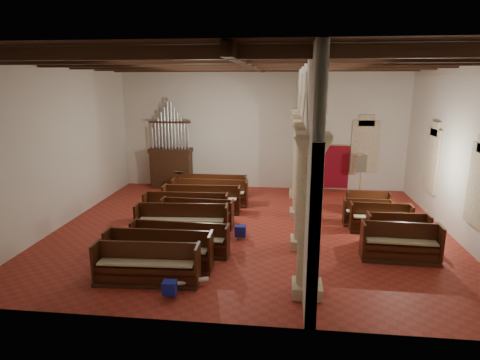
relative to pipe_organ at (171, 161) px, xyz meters
name	(u,v)px	position (x,y,z in m)	size (l,w,h in m)	color
floor	(251,228)	(4.50, -5.50, -1.37)	(14.00, 14.00, 0.00)	maroon
ceiling	(252,57)	(4.50, -5.50, 4.63)	(14.00, 14.00, 0.00)	black
wall_back	(262,128)	(4.50, 0.50, 1.63)	(14.00, 0.02, 6.00)	silver
wall_front	(227,193)	(4.50, -11.50, 1.63)	(14.00, 0.02, 6.00)	silver
wall_left	(62,144)	(-2.50, -5.50, 1.63)	(0.02, 12.00, 6.00)	silver
wall_right	(463,151)	(11.50, -5.50, 1.63)	(0.02, 12.00, 6.00)	silver
ceiling_beams	(252,63)	(4.50, -5.50, 4.45)	(13.80, 11.80, 0.30)	#3C2013
arcade	(304,132)	(6.30, -5.50, 2.19)	(0.90, 11.90, 6.00)	beige
window_right_a	(480,186)	(11.48, -7.00, 0.83)	(0.03, 1.00, 2.20)	#377C5B
window_right_b	(433,161)	(11.48, -3.00, 0.83)	(0.03, 1.00, 2.20)	#377C5B
window_back	(365,146)	(9.50, 0.48, 0.83)	(1.00, 0.03, 2.20)	#377C5B
pipe_organ	(171,161)	(0.00, 0.00, 0.00)	(2.10, 0.85, 4.40)	#3C2013
lectern	(180,184)	(0.70, -1.13, -0.89)	(0.46, 0.47, 1.15)	#362011
dossal_curtain	(332,167)	(8.00, 0.42, -0.21)	(1.80, 0.07, 2.17)	maroon
processional_banner	(360,182)	(9.12, -1.06, -0.60)	(0.47, 0.60, 2.17)	#3C2013
hymnal_box_a	(170,288)	(2.92, -10.55, -1.10)	(0.34, 0.27, 0.34)	#163D97
hymnal_box_b	(202,253)	(3.30, -8.42, -1.11)	(0.31, 0.25, 0.31)	#16419C
hymnal_box_c	(240,231)	(4.23, -6.52, -1.09)	(0.37, 0.30, 0.37)	navy
tube_heater_a	(188,282)	(3.24, -10.01, -1.21)	(0.11, 0.11, 1.11)	white
tube_heater_b	(157,251)	(1.85, -8.22, -1.21)	(0.10, 0.10, 0.96)	white
nave_pew_0	(147,270)	(2.11, -9.87, -1.01)	(2.82, 0.85, 1.09)	#3C2013
nave_pew_1	(159,256)	(2.17, -8.99, -1.00)	(3.07, 0.77, 1.11)	#3C2013
nave_pew_2	(180,244)	(2.50, -7.95, -1.04)	(3.08, 0.78, 0.99)	#3C2013
nave_pew_3	(182,226)	(2.20, -6.52, -0.99)	(3.21, 0.97, 1.14)	#3C2013
nave_pew_4	(197,218)	(2.51, -5.50, -1.03)	(2.70, 0.78, 1.03)	#3C2013
nave_pew_5	(186,212)	(1.94, -4.88, -1.02)	(3.26, 0.84, 1.08)	#3C2013
nave_pew_6	(202,204)	(2.34, -3.85, -1.00)	(3.17, 0.88, 1.11)	#3C2013
nave_pew_7	(210,196)	(2.46, -2.74, -1.01)	(3.33, 0.79, 1.10)	#3C2013
nave_pew_8	(213,190)	(2.37, -1.49, -1.03)	(3.15, 0.70, 1.03)	#3C2013
aisle_pew_0	(400,248)	(9.16, -7.66, -0.99)	(2.29, 0.84, 1.14)	#3C2013
aisle_pew_1	(397,234)	(9.40, -6.45, -1.02)	(1.97, 0.73, 1.04)	#3C2013
aisle_pew_2	(380,223)	(9.10, -5.32, -1.03)	(2.13, 0.77, 1.03)	#3C2013
aisle_pew_3	(367,217)	(8.78, -4.65, -1.04)	(1.77, 0.71, 0.97)	#3C2013
aisle_pew_4	(368,207)	(9.04, -3.37, -1.05)	(1.73, 0.71, 0.95)	#3C2013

